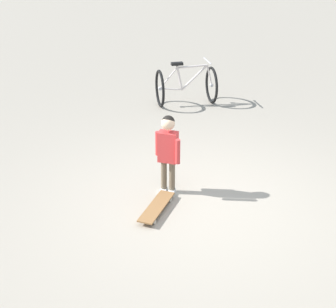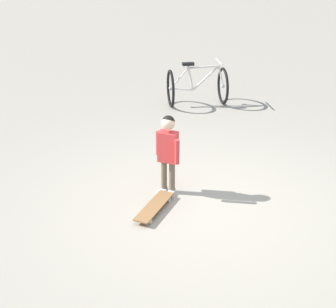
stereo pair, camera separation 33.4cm
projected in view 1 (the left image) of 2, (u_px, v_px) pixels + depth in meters
ground_plane at (204, 204)px, 5.91m from camera, size 50.00×50.00×0.00m
child_person at (168, 146)px, 5.88m from camera, size 0.38×0.21×1.06m
skateboard at (157, 207)px, 5.73m from camera, size 0.20×0.76×0.07m
bicycle_near at (186, 86)px, 9.01m from camera, size 1.28×1.19×0.85m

